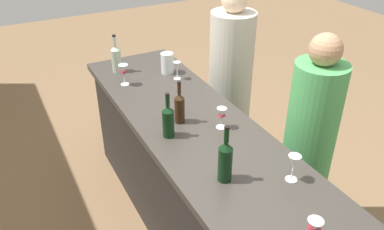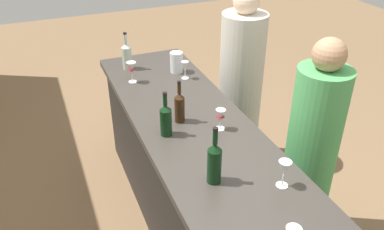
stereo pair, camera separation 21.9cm
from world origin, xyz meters
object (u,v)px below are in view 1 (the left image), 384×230
Objects in this scene: wine_bottle_second_right_clear_pale at (116,58)px; wine_glass_near_right at (222,115)px; wine_bottle_center_amber_brown at (180,107)px; wine_glass_near_center at (294,163)px; wine_glass_far_left at (314,228)px; person_center_guest at (308,148)px; wine_bottle_leftmost_dark_green at (225,160)px; wine_glass_near_left at (177,67)px; water_pitcher at (167,63)px; person_left_guest at (230,87)px; wine_bottle_second_left_dark_green at (168,120)px; wine_glass_far_center at (124,71)px.

wine_glass_near_right is at bearing -164.74° from wine_bottle_second_right_clear_pale.
wine_bottle_center_amber_brown is 1.86× the size of wine_glass_near_center.
person_center_guest reaches higher than wine_glass_far_left.
wine_bottle_second_right_clear_pale reaches higher than wine_glass_far_left.
wine_bottle_leftmost_dark_green reaches higher than wine_glass_near_center.
wine_glass_near_right is (-0.79, 0.07, -0.01)m from wine_glass_near_left.
water_pitcher is 0.65m from person_left_guest.
person_left_guest is (0.76, -0.96, -0.33)m from wine_bottle_second_left_dark_green.
person_center_guest is at bearing -105.78° from wine_bottle_second_left_dark_green.
water_pitcher is at bearing -121.33° from wine_bottle_second_right_clear_pale.
person_left_guest reaches higher than wine_bottle_second_right_clear_pale.
wine_glass_near_center is at bearing 57.50° from person_center_guest.
water_pitcher is at bearing -18.77° from wine_bottle_center_amber_brown.
wine_glass_far_left is at bearing -170.12° from wine_bottle_second_left_dark_green.
person_left_guest reaches higher than wine_bottle_center_amber_brown.
wine_glass_near_center reaches higher than wine_glass_near_left.
wine_glass_far_left is 1.93m from wine_glass_far_center.
person_center_guest is (-0.39, -0.82, -0.36)m from wine_bottle_center_amber_brown.
wine_glass_near_center is at bearing -149.65° from wine_bottle_second_left_dark_green.
person_left_guest reaches higher than water_pitcher.
person_left_guest is (-0.11, -0.57, -0.31)m from water_pitcher.
wine_glass_near_right is (-0.19, -0.21, -0.01)m from wine_bottle_center_amber_brown.
wine_glass_far_left is (-1.10, -0.19, -0.00)m from wine_bottle_second_left_dark_green.
person_center_guest is at bearing -151.23° from wine_glass_near_left.
person_left_guest is (-0.06, -0.96, -0.34)m from wine_glass_far_center.
person_center_guest is (0.83, -0.77, -0.36)m from wine_glass_far_left.
wine_bottle_center_amber_brown is 0.28m from wine_glass_near_right.
wine_glass_far_left is (-1.82, 0.22, 0.00)m from wine_glass_near_left.
person_center_guest is at bearing -145.70° from wine_bottle_second_right_clear_pale.
wine_bottle_second_left_dark_green is 1.11m from wine_glass_far_left.
wine_bottle_center_amber_brown reaches higher than water_pitcher.
wine_glass_far_left is at bearing -174.25° from wine_glass_far_center.
wine_glass_near_left is 1.42m from wine_glass_near_center.
wine_glass_far_left is at bearing 174.16° from water_pitcher.
wine_glass_near_left is at bearing -6.92° from wine_glass_far_left.
wine_glass_far_center is (-0.27, 0.03, -0.00)m from wine_bottle_second_right_clear_pale.
wine_bottle_leftmost_dark_green is 0.37m from wine_glass_near_center.
wine_bottle_center_amber_brown is 2.01× the size of wine_glass_near_left.
water_pitcher is (-0.22, -0.36, -0.03)m from wine_bottle_second_right_clear_pale.
wine_glass_near_left is 1.83m from wine_glass_far_left.
wine_bottle_second_left_dark_green is at bearing 48.78° from person_left_guest.
wine_glass_far_center is at bearing 0.14° from wine_bottle_second_left_dark_green.
wine_bottle_leftmost_dark_green is 2.13× the size of wine_glass_near_center.
wine_glass_near_left is at bearing -14.49° from wine_bottle_leftmost_dark_green.
wine_bottle_second_left_dark_green is 1.78× the size of wine_glass_far_center.
person_left_guest reaches higher than wine_glass_far_left.
person_left_guest is (1.86, -0.77, -0.33)m from wine_glass_far_left.
wine_bottle_second_right_clear_pale reaches higher than wine_glass_near_right.
wine_bottle_center_amber_brown is at bearing -6.07° from person_center_guest.
person_left_guest is (0.64, -0.82, -0.33)m from wine_bottle_center_amber_brown.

